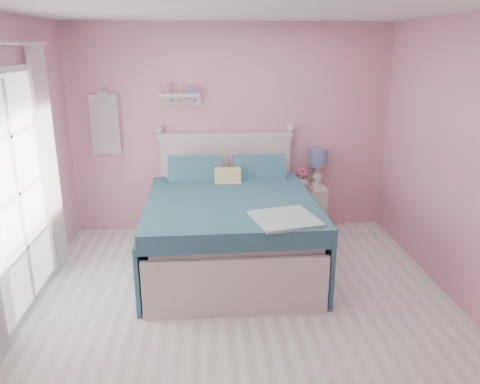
{
  "coord_description": "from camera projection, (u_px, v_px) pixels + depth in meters",
  "views": [
    {
      "loc": [
        -0.3,
        -3.61,
        2.32
      ],
      "look_at": [
        0.04,
        1.2,
        0.81
      ],
      "focal_mm": 35.0,
      "sensor_mm": 36.0,
      "label": 1
    }
  ],
  "objects": [
    {
      "name": "floor",
      "position": [
        245.0,
        319.0,
        4.15
      ],
      "size": [
        4.5,
        4.5,
        0.0
      ],
      "primitive_type": "plane",
      "color": "beige",
      "rests_on": "ground"
    },
    {
      "name": "room_shell",
      "position": [
        246.0,
        143.0,
        3.68
      ],
      "size": [
        4.5,
        4.5,
        4.5
      ],
      "color": "pink",
      "rests_on": "floor"
    },
    {
      "name": "bed",
      "position": [
        230.0,
        227.0,
        5.11
      ],
      "size": [
        1.76,
        2.21,
        1.28
      ],
      "rotation": [
        0.0,
        0.0,
        0.02
      ],
      "color": "silver",
      "rests_on": "floor"
    },
    {
      "name": "nightstand",
      "position": [
        308.0,
        209.0,
        6.06
      ],
      "size": [
        0.41,
        0.41,
        0.59
      ],
      "color": "beige",
      "rests_on": "floor"
    },
    {
      "name": "table_lamp",
      "position": [
        318.0,
        160.0,
        5.96
      ],
      "size": [
        0.24,
        0.24,
        0.48
      ],
      "color": "white",
      "rests_on": "nightstand"
    },
    {
      "name": "vase",
      "position": [
        302.0,
        182.0,
        5.93
      ],
      "size": [
        0.16,
        0.16,
        0.16
      ],
      "primitive_type": "imported",
      "rotation": [
        0.0,
        0.0,
        -0.05
      ],
      "color": "silver",
      "rests_on": "nightstand"
    },
    {
      "name": "teacup",
      "position": [
        309.0,
        188.0,
        5.8
      ],
      "size": [
        0.12,
        0.12,
        0.07
      ],
      "primitive_type": "imported",
      "rotation": [
        0.0,
        0.0,
        -0.32
      ],
      "color": "#CB888D",
      "rests_on": "nightstand"
    },
    {
      "name": "roses",
      "position": [
        303.0,
        173.0,
        5.89
      ],
      "size": [
        0.14,
        0.11,
        0.12
      ],
      "color": "#E04C7F",
      "rests_on": "vase"
    },
    {
      "name": "wall_shelf",
      "position": [
        180.0,
        96.0,
        5.68
      ],
      "size": [
        0.5,
        0.15,
        0.25
      ],
      "color": "silver",
      "rests_on": "room_shell"
    },
    {
      "name": "hanging_dress",
      "position": [
        105.0,
        124.0,
        5.71
      ],
      "size": [
        0.34,
        0.03,
        0.72
      ],
      "primitive_type": "cube",
      "color": "white",
      "rests_on": "room_shell"
    },
    {
      "name": "french_door",
      "position": [
        17.0,
        195.0,
        4.08
      ],
      "size": [
        0.04,
        1.32,
        2.16
      ],
      "color": "silver",
      "rests_on": "floor"
    },
    {
      "name": "curtain_far",
      "position": [
        49.0,
        163.0,
        4.76
      ],
      "size": [
        0.04,
        0.4,
        2.32
      ],
      "primitive_type": "cube",
      "color": "white",
      "rests_on": "floor"
    }
  ]
}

